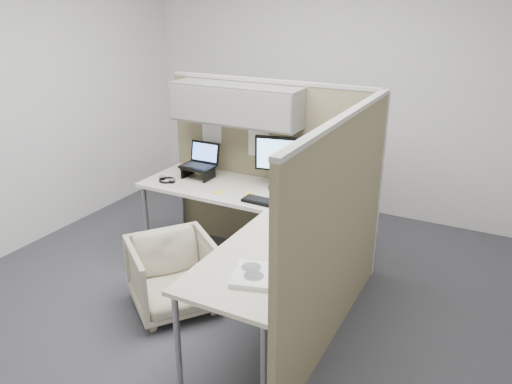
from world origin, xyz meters
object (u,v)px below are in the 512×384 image
at_px(desk, 251,217).
at_px(monitor_left, 280,159).
at_px(office_chair, 173,272).
at_px(keyboard, 266,202).

relative_size(desk, monitor_left, 4.29).
distance_m(office_chair, keyboard, 0.92).
bearing_deg(desk, monitor_left, 91.90).
height_order(desk, office_chair, desk).
relative_size(desk, keyboard, 4.93).
height_order(desk, keyboard, keyboard).
xyz_separation_m(office_chair, monitor_left, (0.42, 1.01, 0.69)).
distance_m(desk, monitor_left, 0.64).
height_order(office_chair, keyboard, keyboard).
bearing_deg(desk, office_chair, -133.88).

